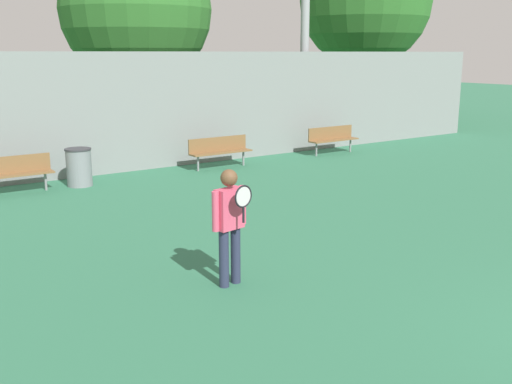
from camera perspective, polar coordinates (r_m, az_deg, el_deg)
tennis_player at (r=8.32m, az=-2.51°, el=-2.62°), size 0.60×0.45×1.67m
bench_courtside_near at (r=15.03m, az=-22.34°, el=1.89°), size 1.88×0.40×0.87m
bench_courtside_far at (r=17.13m, az=-3.49°, el=4.13°), size 1.90×0.40×0.87m
bench_adjacent_court at (r=19.68m, az=7.27°, el=5.22°), size 1.84×0.40×0.87m
trash_bin at (r=15.38m, az=-16.51°, el=2.29°), size 0.64×0.64×0.94m
back_fence at (r=16.95m, az=-10.96°, el=7.50°), size 27.94×0.06×3.25m
tree_green_tall at (r=29.59m, az=10.37°, el=17.51°), size 6.11×6.11×8.65m
tree_green_broad at (r=22.34m, az=-11.37°, el=16.66°), size 5.30×5.30×7.35m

